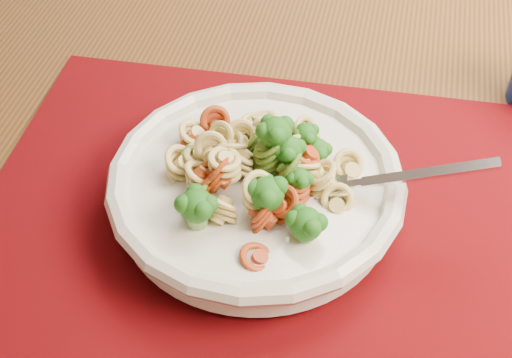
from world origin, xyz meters
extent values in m
cube|color=brown|center=(-0.68, 0.33, 0.76)|extent=(1.55, 1.32, 0.04)
cube|color=#530308|center=(-0.69, 0.16, 0.79)|extent=(0.59, 0.54, 0.00)
cylinder|color=beige|center=(-0.69, 0.16, 0.79)|extent=(0.11, 0.11, 0.01)
cylinder|color=beige|center=(-0.69, 0.16, 0.81)|extent=(0.24, 0.24, 0.03)
torus|color=beige|center=(-0.69, 0.16, 0.83)|extent=(0.26, 0.26, 0.02)
camera|label=1|loc=(-0.78, -0.25, 1.26)|focal=50.00mm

